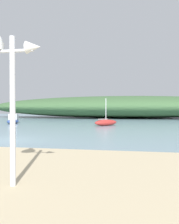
{
  "coord_description": "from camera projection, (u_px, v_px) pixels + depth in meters",
  "views": [
    {
      "loc": [
        7.61,
        -13.21,
        1.85
      ],
      "look_at": [
        3.66,
        7.0,
        1.52
      ],
      "focal_mm": 40.34,
      "sensor_mm": 36.0,
      "label": 1
    }
  ],
  "objects": [
    {
      "name": "ground_plane",
      "position": [
        4.0,
        140.0,
        14.45
      ],
      "size": [
        120.0,
        120.0,
        0.0
      ],
      "primitive_type": "plane",
      "color": "#7A99A8"
    },
    {
      "name": "motorboat_far_right",
      "position": [
        13.0,
        120.0,
        30.12
      ],
      "size": [
        2.29,
        4.01,
        1.14
      ],
      "color": "#2D4C9E",
      "rests_on": "ground"
    },
    {
      "name": "sailboat_near_shore",
      "position": [
        106.0,
        122.0,
        26.26
      ],
      "size": [
        2.66,
        2.94,
        2.85
      ],
      "color": "#B72D28",
      "rests_on": "ground"
    },
    {
      "name": "distant_hill",
      "position": [
        121.0,
        107.0,
        46.64
      ],
      "size": [
        51.3,
        14.97,
        4.05
      ],
      "primitive_type": "ellipsoid",
      "color": "#3D6038",
      "rests_on": "ground"
    },
    {
      "name": "mast_structure",
      "position": [
        1.0,
        59.0,
        5.34
      ],
      "size": [
        1.35,
        0.5,
        3.28
      ],
      "color": "silver",
      "rests_on": "beach_sand"
    }
  ]
}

